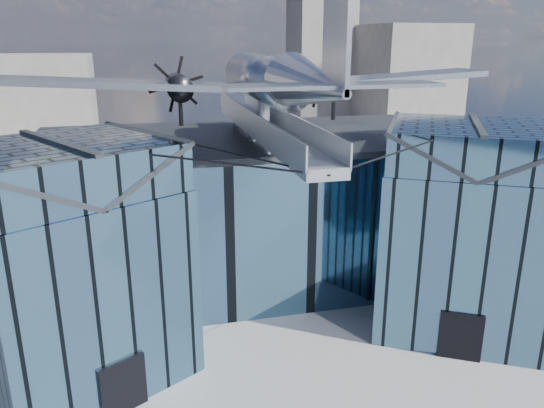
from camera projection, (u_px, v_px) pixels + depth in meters
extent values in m
plane|color=gray|center=(281.00, 335.00, 30.13)|extent=(120.00, 120.00, 0.00)
cube|color=#416784|center=(248.00, 208.00, 37.03)|extent=(28.00, 14.00, 9.50)
cube|color=#272B2F|center=(247.00, 138.00, 35.55)|extent=(28.00, 14.00, 0.40)
cube|color=#416784|center=(75.00, 287.00, 25.35)|extent=(11.79, 11.43, 9.50)
cube|color=#416784|center=(60.00, 168.00, 23.59)|extent=(11.56, 11.20, 2.20)
cube|color=#272B2F|center=(7.00, 177.00, 22.10)|extent=(7.98, 9.23, 2.40)
cube|color=#272B2F|center=(107.00, 160.00, 25.09)|extent=(7.98, 9.23, 2.40)
cube|color=#272B2F|center=(57.00, 143.00, 23.25)|extent=(4.30, 7.10, 0.18)
cube|color=black|center=(123.00, 386.00, 23.61)|extent=(2.03, 1.32, 2.60)
cube|color=black|center=(156.00, 261.00, 28.33)|extent=(0.34, 0.34, 9.50)
cube|color=#416784|center=(463.00, 247.00, 30.21)|extent=(11.79, 11.43, 9.50)
cube|color=#416784|center=(475.00, 146.00, 28.46)|extent=(11.56, 11.20, 2.20)
cube|color=#272B2F|center=(431.00, 144.00, 29.05)|extent=(7.98, 9.23, 2.40)
cube|color=#272B2F|center=(520.00, 148.00, 27.87)|extent=(7.98, 9.23, 2.40)
cube|color=#272B2F|center=(477.00, 124.00, 28.11)|extent=(4.30, 7.10, 0.18)
cube|color=black|center=(460.00, 337.00, 27.53)|extent=(2.03, 1.32, 2.60)
cube|color=black|center=(383.00, 239.00, 31.39)|extent=(0.34, 0.34, 9.50)
cube|color=#9A9FA7|center=(266.00, 131.00, 30.04)|extent=(1.80, 21.00, 0.50)
cube|color=#9A9FA7|center=(250.00, 120.00, 29.64)|extent=(0.08, 21.00, 1.10)
cube|color=#9A9FA7|center=(281.00, 119.00, 30.05)|extent=(0.08, 21.00, 1.10)
cylinder|color=#9A9FA7|center=(236.00, 119.00, 39.03)|extent=(0.44, 0.44, 1.35)
cylinder|color=#9A9FA7|center=(253.00, 132.00, 33.48)|extent=(0.44, 0.44, 1.35)
cylinder|color=#9A9FA7|center=(268.00, 144.00, 29.78)|extent=(0.44, 0.44, 1.35)
cylinder|color=#9A9FA7|center=(264.00, 113.00, 30.22)|extent=(0.70, 0.70, 1.40)
cylinder|color=black|center=(184.00, 158.00, 21.79)|extent=(10.55, 6.08, 0.69)
cylinder|color=black|center=(415.00, 146.00, 24.22)|extent=(10.55, 6.08, 0.69)
cylinder|color=black|center=(219.00, 150.00, 27.66)|extent=(6.09, 17.04, 1.19)
cylinder|color=black|center=(327.00, 144.00, 29.05)|extent=(6.09, 17.04, 1.19)
cylinder|color=#A3A8AF|center=(263.00, 78.00, 29.63)|extent=(2.50, 11.00, 2.50)
sphere|color=#A3A8AF|center=(244.00, 72.00, 34.72)|extent=(2.50, 2.50, 2.50)
cube|color=black|center=(247.00, 62.00, 33.59)|extent=(1.60, 1.40, 0.50)
cone|color=#A3A8AF|center=(314.00, 86.00, 21.21)|extent=(2.50, 7.00, 2.50)
cube|color=#A3A8AF|center=(336.00, 45.00, 18.60)|extent=(0.18, 2.40, 3.40)
cube|color=#A3A8AF|center=(334.00, 85.00, 19.12)|extent=(8.00, 1.80, 0.14)
cube|color=#A3A8AF|center=(135.00, 84.00, 29.03)|extent=(14.00, 3.20, 1.08)
cylinder|color=black|center=(179.00, 87.00, 30.21)|extent=(1.44, 3.20, 1.44)
cone|color=black|center=(176.00, 85.00, 31.88)|extent=(0.70, 0.70, 0.70)
cube|color=black|center=(176.00, 84.00, 32.02)|extent=(1.05, 0.06, 3.33)
cube|color=black|center=(176.00, 84.00, 32.02)|extent=(2.53, 0.06, 2.53)
cube|color=black|center=(176.00, 84.00, 32.02)|extent=(3.33, 0.06, 1.05)
cylinder|color=black|center=(181.00, 110.00, 30.02)|extent=(0.24, 0.24, 1.75)
cube|color=#A3A8AF|center=(371.00, 80.00, 32.27)|extent=(14.00, 3.20, 1.08)
cylinder|color=black|center=(331.00, 84.00, 32.34)|extent=(1.44, 3.20, 1.44)
cone|color=black|center=(321.00, 82.00, 34.01)|extent=(0.70, 0.70, 0.70)
cube|color=black|center=(320.00, 81.00, 34.15)|extent=(1.05, 0.06, 3.33)
cube|color=black|center=(320.00, 81.00, 34.15)|extent=(2.53, 0.06, 2.53)
cube|color=black|center=(320.00, 81.00, 34.15)|extent=(3.33, 0.06, 1.05)
cylinder|color=black|center=(333.00, 105.00, 32.15)|extent=(0.24, 0.24, 1.75)
cube|color=slate|center=(405.00, 88.00, 79.26)|extent=(12.00, 14.00, 18.00)
cube|color=slate|center=(42.00, 106.00, 74.29)|extent=(14.00, 10.00, 14.00)
cube|color=slate|center=(320.00, 58.00, 85.00)|extent=(9.00, 9.00, 26.00)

